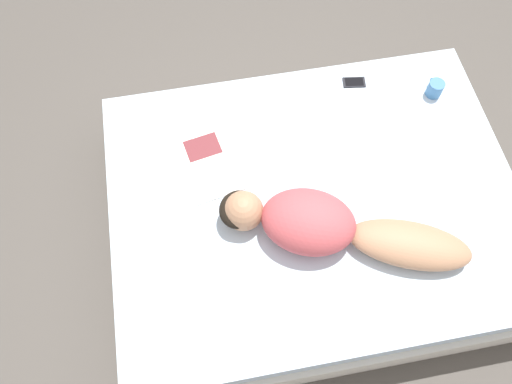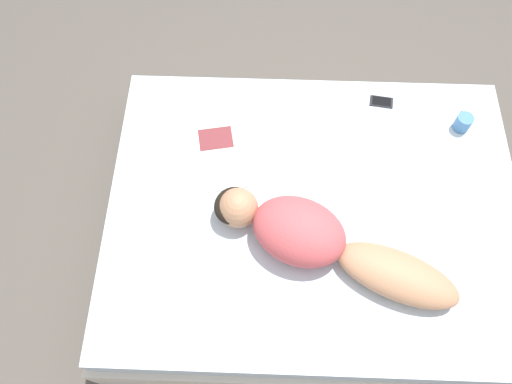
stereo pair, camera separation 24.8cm
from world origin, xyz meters
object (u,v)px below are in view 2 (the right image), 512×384
at_px(open_magazine, 218,155).
at_px(cell_phone, 381,102).
at_px(coffee_mug, 463,122).
at_px(person, 315,239).

height_order(open_magazine, cell_phone, same).
relative_size(coffee_mug, cell_phone, 0.85).
relative_size(person, open_magazine, 2.61).
bearing_deg(coffee_mug, person, 131.49).
bearing_deg(cell_phone, person, 163.41).
bearing_deg(open_magazine, person, -145.65).
distance_m(coffee_mug, cell_phone, 0.47).
xyz_separation_m(person, cell_phone, (0.91, -0.41, -0.10)).
distance_m(open_magazine, coffee_mug, 1.39).
xyz_separation_m(open_magazine, coffee_mug, (0.23, -1.37, 0.05)).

